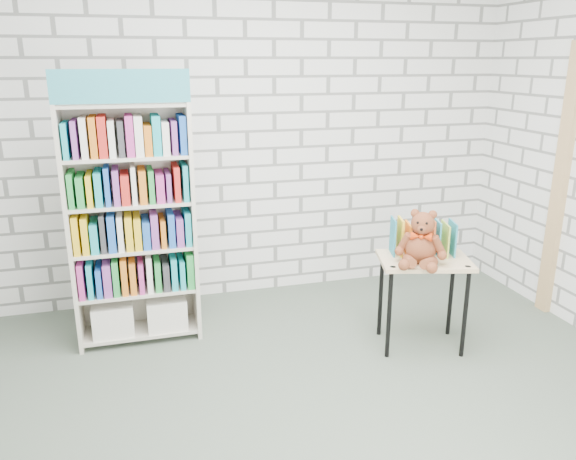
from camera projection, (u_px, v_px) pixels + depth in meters
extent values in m
plane|color=#4B5749|center=(325.00, 424.00, 3.16)|extent=(4.50, 4.50, 0.00)
cube|color=silver|center=(247.00, 132.00, 4.59)|extent=(4.50, 0.02, 2.80)
cube|color=beige|center=(70.00, 231.00, 3.80)|extent=(0.03, 0.33, 1.70)
cube|color=beige|center=(192.00, 222.00, 4.01)|extent=(0.03, 0.33, 1.70)
cube|color=beige|center=(133.00, 221.00, 4.05)|extent=(0.85, 0.02, 1.70)
cube|color=teal|center=(121.00, 86.00, 3.49)|extent=(0.85, 0.02, 0.21)
cube|color=beige|center=(142.00, 329.00, 4.14)|extent=(0.79, 0.31, 0.02)
cube|color=beige|center=(138.00, 289.00, 4.04)|extent=(0.79, 0.31, 0.02)
cube|color=beige|center=(135.00, 247.00, 3.95)|extent=(0.79, 0.31, 0.02)
cube|color=beige|center=(131.00, 203.00, 3.86)|extent=(0.79, 0.31, 0.02)
cube|color=beige|center=(127.00, 156.00, 3.76)|extent=(0.79, 0.31, 0.02)
cube|color=beige|center=(123.00, 105.00, 3.66)|extent=(0.79, 0.31, 0.02)
cube|color=silver|center=(113.00, 317.00, 4.05)|extent=(0.28, 0.27, 0.23)
cube|color=silver|center=(167.00, 311.00, 4.15)|extent=(0.28, 0.27, 0.23)
cube|color=#19A5B2|center=(137.00, 273.00, 4.00)|extent=(0.79, 0.27, 0.23)
cube|color=white|center=(133.00, 230.00, 3.90)|extent=(0.79, 0.27, 0.23)
cube|color=purple|center=(129.00, 185.00, 3.81)|extent=(0.79, 0.27, 0.23)
cube|color=#333338|center=(125.00, 138.00, 3.72)|extent=(0.79, 0.27, 0.23)
cube|color=tan|center=(425.00, 261.00, 3.85)|extent=(0.70, 0.56, 0.03)
cylinder|color=black|center=(389.00, 315.00, 3.78)|extent=(0.03, 0.03, 0.63)
cylinder|color=black|center=(381.00, 295.00, 4.10)|extent=(0.03, 0.03, 0.63)
cylinder|color=black|center=(465.00, 314.00, 3.79)|extent=(0.03, 0.03, 0.63)
cylinder|color=black|center=(451.00, 295.00, 4.11)|extent=(0.03, 0.03, 0.63)
cylinder|color=black|center=(393.00, 267.00, 3.69)|extent=(0.04, 0.04, 0.01)
cylinder|color=black|center=(468.00, 267.00, 3.70)|extent=(0.04, 0.04, 0.01)
cube|color=teal|center=(393.00, 237.00, 3.90)|extent=(0.06, 0.18, 0.25)
cube|color=yellow|center=(400.00, 237.00, 3.90)|extent=(0.06, 0.18, 0.25)
cube|color=orange|center=(408.00, 237.00, 3.90)|extent=(0.06, 0.18, 0.25)
cube|color=black|center=(415.00, 237.00, 3.90)|extent=(0.06, 0.18, 0.25)
cube|color=white|center=(422.00, 237.00, 3.90)|extent=(0.06, 0.18, 0.25)
cube|color=#D15525|center=(430.00, 237.00, 3.90)|extent=(0.06, 0.18, 0.25)
cube|color=teal|center=(437.00, 237.00, 3.90)|extent=(0.06, 0.18, 0.25)
cube|color=#ABC742|center=(445.00, 237.00, 3.90)|extent=(0.06, 0.18, 0.25)
cube|color=teal|center=(452.00, 237.00, 3.91)|extent=(0.06, 0.18, 0.25)
ellipsoid|color=brown|center=(421.00, 247.00, 3.74)|extent=(0.22, 0.18, 0.22)
sphere|color=brown|center=(423.00, 224.00, 3.69)|extent=(0.16, 0.16, 0.16)
sphere|color=brown|center=(415.00, 213.00, 3.70)|extent=(0.06, 0.06, 0.06)
sphere|color=brown|center=(433.00, 215.00, 3.67)|extent=(0.06, 0.06, 0.06)
sphere|color=brown|center=(422.00, 229.00, 3.64)|extent=(0.06, 0.06, 0.06)
sphere|color=black|center=(418.00, 223.00, 3.63)|extent=(0.02, 0.02, 0.02)
sphere|color=black|center=(427.00, 223.00, 3.62)|extent=(0.02, 0.02, 0.02)
sphere|color=black|center=(421.00, 230.00, 3.61)|extent=(0.02, 0.02, 0.02)
cylinder|color=brown|center=(405.00, 242.00, 3.75)|extent=(0.10, 0.13, 0.15)
cylinder|color=brown|center=(438.00, 245.00, 3.68)|extent=(0.13, 0.08, 0.15)
sphere|color=brown|center=(399.00, 251.00, 3.76)|extent=(0.06, 0.06, 0.06)
sphere|color=brown|center=(442.00, 255.00, 3.68)|extent=(0.06, 0.06, 0.06)
cylinder|color=brown|center=(409.00, 261.00, 3.68)|extent=(0.11, 0.17, 0.09)
cylinder|color=brown|center=(429.00, 263.00, 3.64)|extent=(0.17, 0.15, 0.09)
sphere|color=brown|center=(404.00, 265.00, 3.62)|extent=(0.07, 0.07, 0.07)
sphere|color=brown|center=(432.00, 268.00, 3.57)|extent=(0.07, 0.07, 0.07)
cone|color=red|center=(416.00, 236.00, 3.67)|extent=(0.08, 0.08, 0.06)
cone|color=red|center=(427.00, 237.00, 3.65)|extent=(0.08, 0.08, 0.06)
sphere|color=red|center=(421.00, 237.00, 3.65)|extent=(0.03, 0.03, 0.03)
cube|color=tan|center=(560.00, 184.00, 4.30)|extent=(0.05, 0.12, 2.10)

